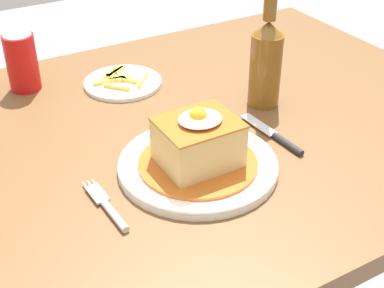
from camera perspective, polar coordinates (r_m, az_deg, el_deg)
dining_table at (r=1.11m, az=-1.28°, el=-2.88°), size 1.25×0.89×0.72m
main_plate at (r=0.94m, az=0.61°, el=-2.16°), size 0.27×0.27×0.02m
sandwich_meal at (r=0.91m, az=0.63°, el=-0.03°), size 0.20×0.20×0.11m
fork at (r=0.86m, az=-8.61°, el=-6.63°), size 0.02×0.14×0.01m
knife at (r=1.03m, az=9.02°, el=0.59°), size 0.03×0.17×0.01m
soda_can at (r=1.23m, az=-17.24°, el=8.11°), size 0.07×0.07×0.12m
beer_bottle_amber at (r=1.11m, az=7.59°, el=8.79°), size 0.06×0.06×0.27m
side_plate_fries at (r=1.23m, az=-7.25°, el=6.39°), size 0.17×0.17×0.02m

